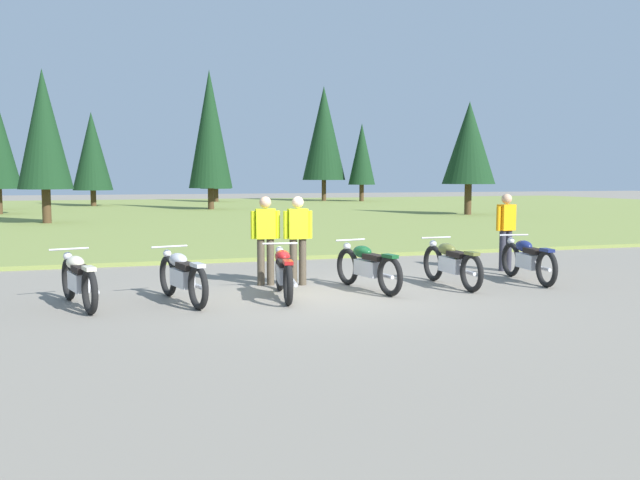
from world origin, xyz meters
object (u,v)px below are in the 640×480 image
Objects in this scene: motorcycle_red at (284,272)px; rider_in_hivis_vest at (265,235)px; motorcycle_olive at (451,263)px; rider_checking_bike at (506,227)px; motorcycle_cream at (78,279)px; rider_near_row_end at (298,235)px; motorcycle_silver at (182,276)px; motorcycle_navy at (528,259)px; motorcycle_british_green at (367,266)px.

rider_in_hivis_vest is at bearing 89.94° from motorcycle_red.
motorcycle_red is 1.25× the size of rider_in_hivis_vest.
motorcycle_olive is 3.50m from rider_in_hivis_vest.
rider_checking_bike is (5.41, 0.37, 0.00)m from rider_in_hivis_vest.
rider_near_row_end reaches higher than motorcycle_cream.
rider_in_hivis_vest reaches higher than motorcycle_silver.
motorcycle_olive is at bearing 0.52° from motorcycle_cream.
motorcycle_cream is 0.98× the size of motorcycle_olive.
rider_in_hivis_vest reaches higher than motorcycle_cream.
rider_checking_bike reaches higher than motorcycle_olive.
motorcycle_red is (1.68, -0.06, 0.00)m from motorcycle_silver.
rider_near_row_end is (-4.83, -0.56, 0.00)m from rider_checking_bike.
rider_near_row_end is (0.58, 1.18, 0.51)m from motorcycle_red.
motorcycle_cream is 8.84m from rider_checking_bike.
motorcycle_olive is at bearing 1.90° from motorcycle_silver.
rider_in_hivis_vest is at bearing 37.78° from motorcycle_silver.
rider_checking_bike is (0.45, 1.47, 0.51)m from motorcycle_navy.
motorcycle_olive is 1.26× the size of rider_near_row_end.
motorcycle_olive is at bearing -19.55° from rider_near_row_end.
rider_checking_bike reaches higher than motorcycle_silver.
rider_in_hivis_vest is at bearing 160.80° from motorcycle_olive.
motorcycle_british_green is at bearing 3.60° from motorcycle_silver.
rider_checking_bike is at bearing 13.32° from motorcycle_silver.
motorcycle_silver is at bearing -178.15° from motorcycle_navy.
motorcycle_olive is at bearing -144.63° from rider_checking_bike.
rider_in_hivis_vest is 5.42m from rider_checking_bike.
motorcycle_red is 5.71m from rider_checking_bike.
rider_in_hivis_vest is at bearing 167.60° from motorcycle_navy.
rider_near_row_end reaches higher than motorcycle_navy.
motorcycle_british_green is 2.02m from rider_in_hivis_vest.
motorcycle_british_green is at bearing -41.36° from rider_near_row_end.
rider_checking_bike and rider_near_row_end have the same top height.
rider_checking_bike reaches higher than motorcycle_cream.
motorcycle_british_green is at bearing 1.20° from motorcycle_cream.
rider_in_hivis_vest is at bearing 20.14° from motorcycle_cream.
motorcycle_olive is at bearing 3.94° from motorcycle_red.
rider_in_hivis_vest is (-1.62, 1.10, 0.51)m from motorcycle_british_green.
motorcycle_red is 0.99× the size of motorcycle_olive.
motorcycle_navy is 4.51m from rider_near_row_end.
motorcycle_red and motorcycle_navy have the same top height.
motorcycle_british_green is 1.47m from rider_near_row_end.
rider_checking_bike is (8.68, 1.57, 0.51)m from motorcycle_cream.
rider_checking_bike is at bearing 6.59° from rider_near_row_end.
motorcycle_silver is at bearing -3.80° from motorcycle_cream.
motorcycle_cream is 8.23m from motorcycle_navy.
motorcycle_navy is at bearing -11.70° from rider_near_row_end.
motorcycle_olive is 1.26× the size of rider_in_hivis_vest.
motorcycle_navy is (8.23, 0.11, 0.00)m from motorcycle_cream.
motorcycle_navy is at bearing -106.95° from rider_checking_bike.
motorcycle_silver is 2.58m from rider_near_row_end.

